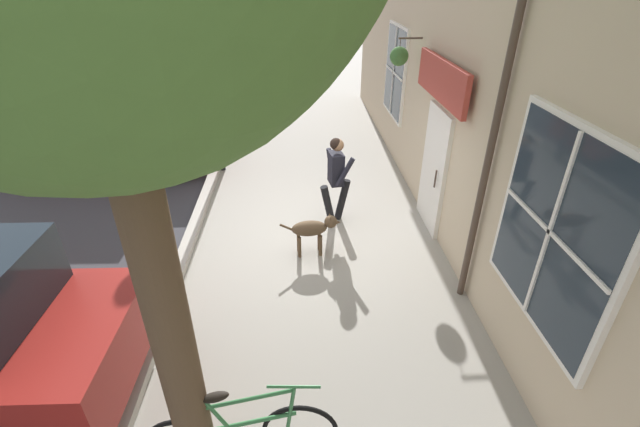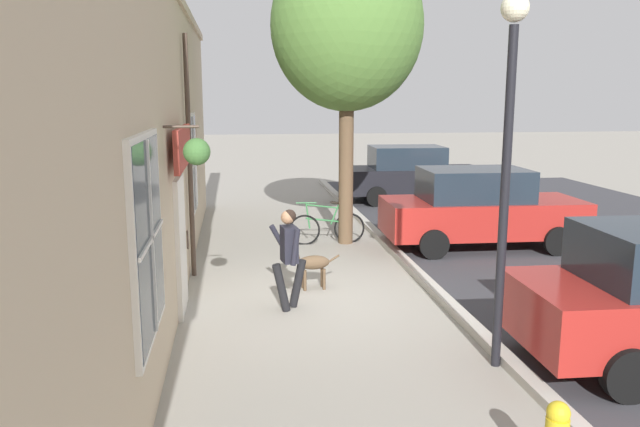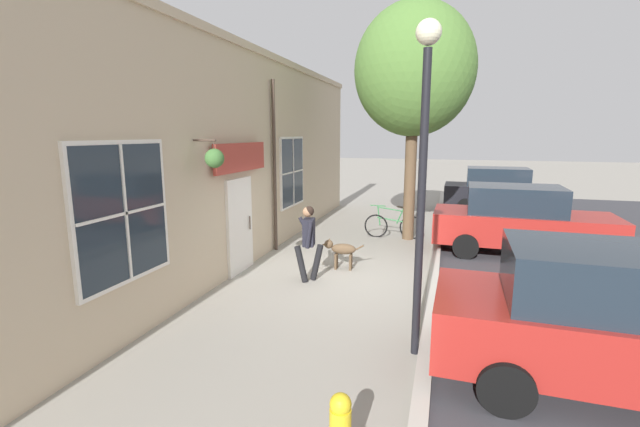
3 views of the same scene
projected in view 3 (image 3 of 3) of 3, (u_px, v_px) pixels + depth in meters
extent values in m
plane|color=gray|center=(338.00, 276.00, 9.27)|extent=(90.00, 90.00, 0.00)
cube|color=#B2ADA3|center=(433.00, 283.00, 8.70)|extent=(0.20, 28.00, 0.12)
cube|color=#C6B293|center=(236.00, 162.00, 9.48)|extent=(0.30, 18.00, 4.86)
cube|color=#C6B293|center=(232.00, 42.00, 9.02)|extent=(0.42, 18.00, 0.16)
cube|color=white|center=(239.00, 226.00, 9.41)|extent=(0.10, 1.10, 2.10)
cube|color=#232D38|center=(241.00, 228.00, 9.41)|extent=(0.03, 0.90, 1.90)
cylinder|color=#47382D|center=(250.00, 223.00, 9.72)|extent=(0.03, 0.03, 0.30)
cube|color=#AD3D33|center=(241.00, 157.00, 9.11)|extent=(0.08, 2.20, 0.60)
cylinder|color=#47382D|center=(274.00, 167.00, 11.01)|extent=(0.09, 0.09, 4.38)
cylinder|color=#47382D|center=(205.00, 140.00, 7.49)|extent=(0.44, 0.04, 0.04)
cylinder|color=#47382D|center=(214.00, 151.00, 7.48)|extent=(0.01, 0.01, 0.34)
cone|color=#2D2823|center=(215.00, 163.00, 7.52)|extent=(0.32, 0.32, 0.18)
sphere|color=#3D6B33|center=(214.00, 158.00, 7.50)|extent=(0.34, 0.34, 0.34)
cube|color=white|center=(123.00, 213.00, 5.98)|extent=(0.08, 1.82, 2.02)
cube|color=#232D38|center=(125.00, 213.00, 5.98)|extent=(0.03, 1.70, 1.90)
cube|color=white|center=(126.00, 213.00, 5.97)|extent=(0.04, 0.04, 1.90)
cube|color=white|center=(126.00, 213.00, 5.97)|extent=(0.04, 1.70, 0.04)
cube|color=white|center=(292.00, 172.00, 12.42)|extent=(0.08, 1.82, 2.02)
cube|color=#232D38|center=(293.00, 172.00, 12.41)|extent=(0.03, 1.70, 1.90)
cube|color=white|center=(293.00, 172.00, 12.41)|extent=(0.04, 0.04, 1.90)
cube|color=white|center=(293.00, 172.00, 12.41)|extent=(0.04, 1.70, 0.04)
cylinder|color=black|center=(301.00, 264.00, 8.85)|extent=(0.30, 0.17, 0.78)
cylinder|color=black|center=(317.00, 262.00, 8.97)|extent=(0.30, 0.17, 0.78)
cube|color=black|center=(309.00, 232.00, 8.79)|extent=(0.27, 0.37, 0.56)
sphere|color=#936B4C|center=(308.00, 212.00, 8.71)|extent=(0.21, 0.21, 0.21)
sphere|color=black|center=(309.00, 211.00, 8.71)|extent=(0.20, 0.20, 0.20)
cylinder|color=black|center=(309.00, 235.00, 8.56)|extent=(0.17, 0.11, 0.57)
cylinder|color=black|center=(306.00, 229.00, 9.02)|extent=(0.34, 0.13, 0.52)
ellipsoid|color=brown|center=(344.00, 249.00, 9.68)|extent=(0.58, 0.31, 0.24)
cylinder|color=brown|center=(335.00, 262.00, 9.69)|extent=(0.06, 0.06, 0.36)
cylinder|color=brown|center=(337.00, 260.00, 9.85)|extent=(0.06, 0.06, 0.36)
cylinder|color=brown|center=(350.00, 263.00, 9.62)|extent=(0.06, 0.06, 0.36)
cylinder|color=brown|center=(351.00, 261.00, 9.78)|extent=(0.06, 0.06, 0.36)
sphere|color=brown|center=(329.00, 244.00, 9.74)|extent=(0.20, 0.20, 0.20)
cone|color=brown|center=(324.00, 245.00, 9.76)|extent=(0.11, 0.10, 0.09)
cone|color=brown|center=(329.00, 241.00, 9.67)|extent=(0.06, 0.06, 0.07)
cone|color=brown|center=(330.00, 240.00, 9.77)|extent=(0.06, 0.06, 0.07)
cylinder|color=brown|center=(359.00, 248.00, 9.60)|extent=(0.21, 0.05, 0.14)
cylinder|color=brown|center=(410.00, 177.00, 12.24)|extent=(0.33, 0.33, 3.62)
ellipsoid|color=#4C7533|center=(414.00, 69.00, 11.69)|extent=(3.29, 2.96, 3.62)
sphere|color=#4C7533|center=(422.00, 92.00, 11.89)|extent=(1.64, 1.64, 1.64)
torus|color=black|center=(376.00, 226.00, 12.75)|extent=(0.71, 0.09, 0.70)
torus|color=black|center=(412.00, 228.00, 12.53)|extent=(0.71, 0.09, 0.70)
cylinder|color=#33723F|center=(394.00, 220.00, 12.60)|extent=(0.98, 0.11, 0.18)
cylinder|color=#33723F|center=(400.00, 216.00, 12.54)|extent=(0.22, 0.05, 0.48)
cylinder|color=#33723F|center=(392.00, 209.00, 12.56)|extent=(0.83, 0.09, 0.15)
cylinder|color=#33723F|center=(379.00, 216.00, 12.68)|extent=(0.12, 0.04, 0.58)
cylinder|color=#33723F|center=(378.00, 206.00, 12.63)|extent=(0.46, 0.06, 0.03)
ellipsoid|color=black|center=(401.00, 207.00, 12.49)|extent=(0.25, 0.12, 0.09)
cube|color=maroon|center=(625.00, 338.00, 5.00)|extent=(4.35, 1.89, 0.76)
cube|color=#1E2833|center=(611.00, 278.00, 4.93)|extent=(2.28, 1.61, 0.68)
cylinder|color=black|center=(495.00, 322.00, 6.30)|extent=(0.63, 0.20, 0.62)
cylinder|color=black|center=(506.00, 389.00, 4.66)|extent=(0.63, 0.20, 0.62)
cube|color=maroon|center=(521.00, 228.00, 10.86)|extent=(4.35, 1.89, 0.76)
cube|color=#1E2833|center=(515.00, 199.00, 10.80)|extent=(2.28, 1.61, 0.68)
cylinder|color=black|center=(571.00, 238.00, 11.34)|extent=(0.63, 0.20, 0.62)
cylinder|color=black|center=(589.00, 256.00, 9.70)|extent=(0.63, 0.20, 0.62)
cylinder|color=black|center=(465.00, 231.00, 12.16)|extent=(0.63, 0.20, 0.62)
cylinder|color=black|center=(466.00, 246.00, 10.52)|extent=(0.63, 0.20, 0.62)
cube|color=black|center=(502.00, 195.00, 16.61)|extent=(4.35, 1.89, 0.76)
cube|color=#1E2833|center=(498.00, 177.00, 16.55)|extent=(2.28, 1.61, 0.68)
cylinder|color=black|center=(535.00, 203.00, 17.09)|extent=(0.63, 0.20, 0.62)
cylinder|color=black|center=(543.00, 210.00, 15.45)|extent=(0.63, 0.20, 0.62)
cylinder|color=black|center=(465.00, 200.00, 17.91)|extent=(0.63, 0.20, 0.62)
cylinder|color=black|center=(465.00, 207.00, 16.27)|extent=(0.63, 0.20, 0.62)
cylinder|color=black|center=(421.00, 210.00, 5.66)|extent=(0.11, 0.11, 4.09)
sphere|color=beige|center=(429.00, 32.00, 5.25)|extent=(0.32, 0.32, 0.32)
sphere|color=gold|center=(341.00, 404.00, 3.81)|extent=(0.20, 0.20, 0.20)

